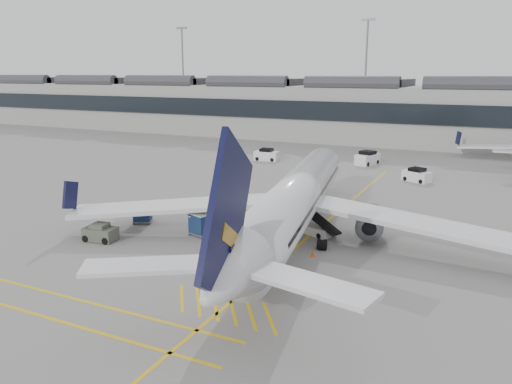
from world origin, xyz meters
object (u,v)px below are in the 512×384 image
at_px(belt_loader, 311,226).
at_px(ramp_agent_a, 293,221).
at_px(ramp_agent_b, 269,221).
at_px(pushback_tug, 100,233).
at_px(airliner_main, 294,201).
at_px(baggage_cart_a, 226,210).

distance_m(belt_loader, ramp_agent_a, 1.70).
relative_size(ramp_agent_b, pushback_tug, 0.66).
height_order(airliner_main, ramp_agent_b, airliner_main).
bearing_deg(airliner_main, belt_loader, 63.35).
distance_m(airliner_main, ramp_agent_a, 3.35).
bearing_deg(ramp_agent_a, airliner_main, -122.47).
height_order(baggage_cart_a, pushback_tug, baggage_cart_a).
height_order(ramp_agent_a, ramp_agent_b, ramp_agent_b).
xyz_separation_m(airliner_main, belt_loader, (0.70, 2.40, -2.71)).
relative_size(belt_loader, baggage_cart_a, 2.77).
relative_size(baggage_cart_a, ramp_agent_b, 0.97).
bearing_deg(pushback_tug, ramp_agent_a, 27.96).
distance_m(baggage_cart_a, pushback_tug, 11.96).
relative_size(baggage_cart_a, ramp_agent_a, 1.03).
height_order(airliner_main, belt_loader, airliner_main).
relative_size(airliner_main, baggage_cart_a, 22.99).
bearing_deg(baggage_cart_a, belt_loader, 11.04).
relative_size(baggage_cart_a, pushback_tug, 0.64).
bearing_deg(belt_loader, baggage_cart_a, -158.85).
xyz_separation_m(belt_loader, pushback_tug, (-15.06, -9.79, 0.07)).
distance_m(baggage_cart_a, ramp_agent_a, 7.11).
bearing_deg(belt_loader, airliner_main, -82.81).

